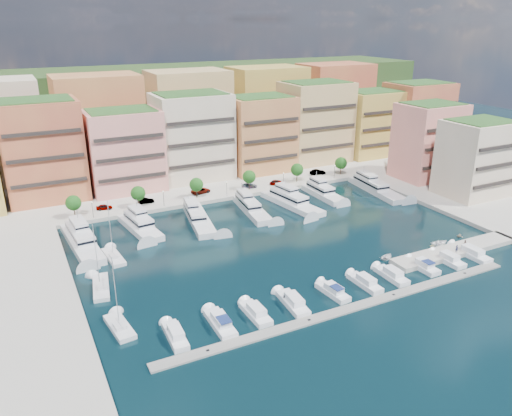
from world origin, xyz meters
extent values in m
plane|color=black|center=(0.00, 0.00, 0.00)|extent=(400.00, 400.00, 0.00)
cube|color=#9E998E|center=(0.00, 62.00, 0.00)|extent=(220.00, 64.00, 2.00)
cube|color=#9E998E|center=(62.00, -8.00, 0.00)|extent=(34.00, 76.00, 2.00)
cube|color=#273D19|center=(0.00, 110.00, 0.00)|extent=(240.00, 40.00, 58.00)
cube|color=gray|center=(-3.00, -30.00, 0.00)|extent=(72.00, 2.20, 0.35)
cube|color=#9E998E|center=(30.00, -22.00, 0.00)|extent=(32.00, 5.00, 2.00)
cube|color=#C57941|center=(-44.00, 52.00, 14.00)|extent=(20.00, 16.00, 26.00)
cube|color=black|center=(-44.00, 43.75, 14.00)|extent=(18.40, 0.50, 0.90)
cube|color=#2A5321|center=(-44.00, 52.00, 27.40)|extent=(17.60, 14.08, 0.80)
cube|color=#E99182|center=(-23.00, 50.00, 12.00)|extent=(20.00, 15.00, 22.00)
cube|color=black|center=(-23.00, 42.25, 12.00)|extent=(18.40, 0.50, 0.90)
cube|color=#2A5321|center=(-23.00, 50.00, 23.40)|extent=(17.60, 13.20, 0.80)
cube|color=beige|center=(-2.00, 52.00, 13.50)|extent=(22.00, 16.00, 25.00)
cube|color=black|center=(-2.00, 43.75, 13.50)|extent=(20.24, 0.50, 0.90)
cube|color=#2A5321|center=(-2.00, 52.00, 26.40)|extent=(19.36, 14.08, 0.80)
cube|color=tan|center=(20.00, 50.00, 12.50)|extent=(20.00, 15.00, 23.00)
cube|color=black|center=(20.00, 42.25, 12.50)|extent=(18.40, 0.50, 0.90)
cube|color=#2A5321|center=(20.00, 50.00, 24.40)|extent=(17.60, 13.20, 0.80)
cube|color=tan|center=(42.00, 52.00, 14.00)|extent=(22.00, 16.00, 26.00)
cube|color=black|center=(42.00, 43.75, 14.00)|extent=(20.24, 0.50, 0.90)
cube|color=#2A5321|center=(42.00, 52.00, 27.40)|extent=(19.36, 14.08, 0.80)
cube|color=gold|center=(64.00, 50.00, 12.00)|extent=(20.00, 15.00, 22.00)
cube|color=black|center=(64.00, 42.25, 12.00)|extent=(18.40, 0.50, 0.90)
cube|color=#2A5321|center=(64.00, 50.00, 23.40)|extent=(17.60, 13.20, 0.80)
cube|color=#C57941|center=(84.00, 48.00, 13.00)|extent=(22.00, 16.00, 24.00)
cube|color=black|center=(84.00, 39.75, 13.00)|extent=(20.24, 0.50, 0.90)
cube|color=#2A5321|center=(84.00, 48.00, 25.40)|extent=(19.36, 14.08, 0.80)
cube|color=#E99182|center=(62.00, 20.00, 12.00)|extent=(18.00, 14.00, 22.00)
cube|color=black|center=(62.00, 12.75, 12.00)|extent=(16.56, 0.50, 0.90)
cube|color=#2A5321|center=(62.00, 20.00, 23.40)|extent=(15.84, 12.32, 0.80)
cube|color=beige|center=(62.00, 2.00, 11.00)|extent=(18.00, 14.00, 20.00)
cube|color=black|center=(62.00, -5.25, 11.00)|extent=(16.56, 0.50, 0.90)
cube|color=#2A5321|center=(62.00, 2.00, 21.40)|extent=(15.84, 12.32, 0.80)
cube|color=tan|center=(-25.00, 74.00, 16.00)|extent=(26.00, 18.00, 30.00)
cube|color=tan|center=(5.00, 74.00, 16.00)|extent=(26.00, 18.00, 30.00)
cube|color=gold|center=(35.00, 74.00, 16.00)|extent=(26.00, 18.00, 30.00)
cube|color=#C57941|center=(65.00, 74.00, 16.00)|extent=(26.00, 18.00, 30.00)
cylinder|color=#473323|center=(-40.00, 33.50, 2.50)|extent=(0.24, 0.24, 3.00)
sphere|color=#174413|center=(-40.00, 33.50, 4.75)|extent=(3.80, 3.80, 3.80)
cylinder|color=#473323|center=(-24.00, 33.50, 2.50)|extent=(0.24, 0.24, 3.00)
sphere|color=#174413|center=(-24.00, 33.50, 4.75)|extent=(3.80, 3.80, 3.80)
cylinder|color=#473323|center=(-8.00, 33.50, 2.50)|extent=(0.24, 0.24, 3.00)
sphere|color=#174413|center=(-8.00, 33.50, 4.75)|extent=(3.80, 3.80, 3.80)
cylinder|color=#473323|center=(8.00, 33.50, 2.50)|extent=(0.24, 0.24, 3.00)
sphere|color=#174413|center=(8.00, 33.50, 4.75)|extent=(3.80, 3.80, 3.80)
cylinder|color=#473323|center=(24.00, 33.50, 2.50)|extent=(0.24, 0.24, 3.00)
sphere|color=#174413|center=(24.00, 33.50, 4.75)|extent=(3.80, 3.80, 3.80)
cylinder|color=#473323|center=(40.00, 33.50, 2.50)|extent=(0.24, 0.24, 3.00)
sphere|color=#174413|center=(40.00, 33.50, 4.75)|extent=(3.80, 3.80, 3.80)
cylinder|color=black|center=(-36.00, 31.20, 3.00)|extent=(0.10, 0.10, 4.00)
sphere|color=#FFF2CC|center=(-36.00, 31.20, 5.05)|extent=(0.30, 0.30, 0.30)
cylinder|color=black|center=(-18.00, 31.20, 3.00)|extent=(0.10, 0.10, 4.00)
sphere|color=#FFF2CC|center=(-18.00, 31.20, 5.05)|extent=(0.30, 0.30, 0.30)
cylinder|color=black|center=(0.00, 31.20, 3.00)|extent=(0.10, 0.10, 4.00)
sphere|color=#FFF2CC|center=(0.00, 31.20, 5.05)|extent=(0.30, 0.30, 0.30)
cylinder|color=black|center=(18.00, 31.20, 3.00)|extent=(0.10, 0.10, 4.00)
sphere|color=#FFF2CC|center=(18.00, 31.20, 5.05)|extent=(0.30, 0.30, 0.30)
cylinder|color=black|center=(36.00, 31.20, 3.00)|extent=(0.10, 0.10, 4.00)
sphere|color=#FFF2CC|center=(36.00, 31.20, 5.05)|extent=(0.30, 0.30, 0.30)
cube|color=silver|center=(-40.91, 17.30, 0.35)|extent=(6.43, 23.69, 2.30)
cube|color=silver|center=(-40.91, 19.64, 2.40)|extent=(4.82, 13.12, 1.80)
cube|color=black|center=(-40.91, 19.64, 2.40)|extent=(4.89, 13.18, 0.55)
cube|color=silver|center=(-40.91, 21.51, 4.00)|extent=(3.36, 7.21, 1.40)
cylinder|color=#B2B2B7|center=(-40.91, 22.91, 5.60)|extent=(0.14, 0.14, 1.80)
cube|color=silver|center=(-27.22, 20.13, 0.35)|extent=(6.98, 18.19, 2.30)
cube|color=silver|center=(-27.22, 21.91, 2.40)|extent=(5.11, 10.17, 1.80)
cube|color=black|center=(-27.22, 21.91, 2.40)|extent=(5.18, 10.24, 0.55)
cube|color=silver|center=(-27.22, 23.33, 4.00)|extent=(3.51, 5.64, 1.40)
cylinder|color=#B2B2B7|center=(-27.22, 24.39, 5.60)|extent=(0.14, 0.14, 1.80)
cube|color=black|center=(-27.22, 20.13, -0.10)|extent=(7.04, 18.25, 0.35)
cube|color=silver|center=(-13.01, 18.53, 0.35)|extent=(7.72, 21.37, 2.30)
cube|color=silver|center=(-13.01, 20.63, 2.40)|extent=(5.41, 11.94, 1.80)
cube|color=black|center=(-13.01, 20.63, 2.40)|extent=(5.48, 12.01, 0.55)
cube|color=silver|center=(-13.01, 22.30, 4.00)|extent=(3.61, 6.62, 1.40)
cylinder|color=#B2B2B7|center=(-13.01, 23.56, 5.60)|extent=(0.14, 0.14, 1.80)
cube|color=silver|center=(1.78, 19.06, 0.35)|extent=(6.63, 20.24, 2.30)
cube|color=silver|center=(1.78, 21.05, 2.40)|extent=(4.78, 11.27, 1.80)
cube|color=black|center=(1.78, 21.05, 2.40)|extent=(4.85, 11.34, 0.55)
cube|color=silver|center=(1.78, 22.64, 4.00)|extent=(3.25, 6.23, 1.40)
cylinder|color=#B2B2B7|center=(1.78, 23.83, 5.60)|extent=(0.14, 0.14, 1.80)
cube|color=silver|center=(13.21, 18.18, 0.35)|extent=(8.10, 22.14, 2.30)
cube|color=silver|center=(13.21, 20.34, 2.40)|extent=(5.77, 12.37, 1.80)
cube|color=black|center=(13.21, 20.34, 2.40)|extent=(5.84, 12.44, 0.55)
cube|color=silver|center=(13.21, 22.07, 4.00)|extent=(3.89, 6.86, 1.40)
cylinder|color=#B2B2B7|center=(13.21, 23.37, 5.60)|extent=(0.14, 0.14, 1.80)
cube|color=black|center=(13.21, 18.18, -0.10)|extent=(8.15, 22.20, 0.35)
cube|color=silver|center=(25.10, 20.73, 0.35)|extent=(4.69, 16.58, 2.30)
cube|color=silver|center=(25.10, 22.38, 2.40)|extent=(3.82, 9.13, 1.80)
cube|color=black|center=(25.10, 22.38, 2.40)|extent=(3.88, 9.19, 0.55)
cube|color=silver|center=(25.10, 23.70, 4.00)|extent=(2.78, 4.98, 1.40)
cylinder|color=#B2B2B7|center=(25.10, 24.70, 5.60)|extent=(0.14, 0.14, 1.80)
cube|color=silver|center=(41.16, 17.48, 0.35)|extent=(7.23, 23.43, 2.30)
cube|color=silver|center=(41.16, 19.78, 2.40)|extent=(5.30, 13.02, 1.80)
cube|color=black|center=(41.16, 19.78, 2.40)|extent=(5.36, 13.09, 0.55)
cube|color=silver|center=(41.16, 21.62, 4.00)|extent=(3.64, 7.18, 1.40)
cylinder|color=#B2B2B7|center=(41.16, 23.01, 5.60)|extent=(0.14, 0.14, 1.80)
cube|color=white|center=(-33.26, -24.50, 0.25)|extent=(2.76, 7.98, 1.40)
cube|color=white|center=(-33.26, -24.89, 1.55)|extent=(2.05, 3.86, 1.10)
cube|color=black|center=(-33.26, -23.32, 1.30)|extent=(1.75, 0.17, 0.55)
cube|color=white|center=(-25.65, -24.50, 0.25)|extent=(2.87, 8.82, 1.40)
cube|color=white|center=(-25.65, -24.94, 1.55)|extent=(2.19, 4.25, 1.10)
cube|color=black|center=(-25.65, -23.18, 1.30)|extent=(1.96, 0.13, 0.55)
cube|color=navy|center=(-25.65, -26.08, 2.15)|extent=(1.95, 2.66, 0.12)
cube|color=white|center=(-19.17, -24.50, 0.25)|extent=(2.75, 7.81, 1.40)
cube|color=white|center=(-19.17, -24.89, 1.55)|extent=(2.11, 3.76, 1.10)
cube|color=black|center=(-19.17, -23.33, 1.30)|extent=(1.90, 0.13, 0.55)
cube|color=white|center=(-11.87, -24.50, 0.25)|extent=(3.39, 8.83, 1.40)
cube|color=white|center=(-11.87, -24.93, 1.55)|extent=(2.44, 4.30, 1.10)
cube|color=black|center=(-11.87, -23.20, 1.30)|extent=(1.97, 0.25, 0.55)
cube|color=white|center=(-3.46, -24.50, 0.25)|extent=(3.06, 7.70, 1.40)
cube|color=white|center=(-3.46, -24.88, 1.55)|extent=(2.19, 3.76, 1.10)
cube|color=black|center=(-3.46, -23.37, 1.30)|extent=(1.74, 0.25, 0.55)
cube|color=navy|center=(-3.46, -25.85, 2.15)|extent=(1.88, 2.39, 0.12)
cube|color=white|center=(3.83, -24.50, 0.25)|extent=(2.68, 8.01, 1.40)
cube|color=white|center=(3.83, -24.90, 1.55)|extent=(2.03, 3.86, 1.10)
cube|color=black|center=(3.83, -23.31, 1.30)|extent=(1.79, 0.14, 0.55)
cube|color=white|center=(10.29, -24.50, 0.25)|extent=(2.77, 7.83, 1.40)
cube|color=white|center=(10.29, -24.89, 1.55)|extent=(2.13, 3.77, 1.10)
cube|color=black|center=(10.29, -23.33, 1.30)|extent=(1.92, 0.13, 0.55)
cube|color=white|center=(18.41, -24.50, 0.25)|extent=(2.80, 7.19, 1.40)
cube|color=white|center=(18.41, -24.86, 1.55)|extent=(2.14, 3.47, 1.10)
cube|color=black|center=(18.41, -23.43, 1.30)|extent=(1.92, 0.14, 0.55)
cube|color=navy|center=(18.41, -25.79, 2.15)|extent=(1.90, 2.18, 0.12)
cube|color=white|center=(25.23, -24.50, 0.25)|extent=(2.73, 7.60, 1.40)
cube|color=white|center=(25.23, -24.88, 1.55)|extent=(2.11, 3.66, 1.10)
cube|color=black|center=(25.23, -23.36, 1.30)|extent=(1.91, 0.12, 0.55)
cube|color=white|center=(31.81, -24.50, 0.25)|extent=(2.86, 9.20, 1.40)
cube|color=white|center=(31.81, -24.96, 1.55)|extent=(2.23, 4.41, 1.10)
cube|color=black|center=(31.81, -23.12, 1.30)|extent=(2.06, 0.10, 0.55)
cube|color=silver|center=(-40.49, -18.02, 0.20)|extent=(3.77, 8.57, 1.20)
cube|color=silver|center=(-40.49, -18.85, 1.10)|extent=(1.91, 2.26, 0.60)
cylinder|color=#B2B2B7|center=(-40.49, -17.61, 6.80)|extent=(0.14, 0.14, 12.00)
cylinder|color=#B2B2B7|center=(-40.49, -19.27, 1.80)|extent=(0.54, 3.72, 0.10)
cube|color=silver|center=(-40.73, -3.54, 0.20)|extent=(4.32, 10.26, 1.20)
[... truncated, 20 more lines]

